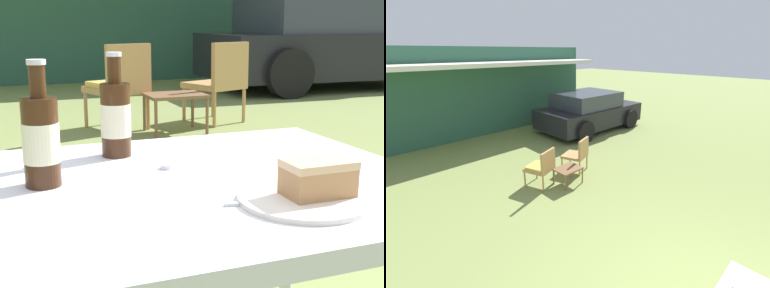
% 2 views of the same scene
% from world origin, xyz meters
% --- Properties ---
extents(cabin_building, '(8.36, 5.06, 2.89)m').
position_xyz_m(cabin_building, '(1.69, 10.26, 1.46)').
color(cabin_building, '#2D5B47').
rests_on(cabin_building, ground_plane).
extents(parked_car, '(3.87, 2.19, 1.38)m').
position_xyz_m(parked_car, '(4.62, 6.38, 0.67)').
color(parked_car, black).
rests_on(parked_car, ground_plane).
extents(wicker_chair_cushioned, '(0.63, 0.65, 0.84)m').
position_xyz_m(wicker_chair_cushioned, '(0.77, 4.11, 0.46)').
color(wicker_chair_cushioned, '#B2844C').
rests_on(wicker_chair_cushioned, ground_plane).
extents(wicker_chair_plain, '(0.64, 0.66, 0.84)m').
position_xyz_m(wicker_chair_plain, '(1.83, 4.09, 0.47)').
color(wicker_chair_plain, '#B2844C').
rests_on(wicker_chair_plain, ground_plane).
extents(garden_side_table, '(0.55, 0.44, 0.37)m').
position_xyz_m(garden_side_table, '(1.23, 3.79, 0.33)').
color(garden_side_table, brown).
rests_on(garden_side_table, ground_plane).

